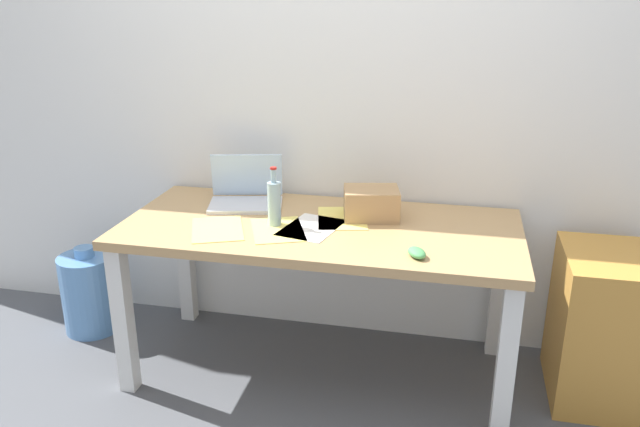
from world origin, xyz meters
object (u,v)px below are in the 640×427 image
object	(u,v)px
beer_bottle	(274,202)
cardboard_box	(371,203)
filing_cabinet	(604,327)
laptop_left	(246,195)
computer_mouse	(417,253)
desk	(320,244)
water_cooler_jug	(90,292)

from	to	relation	value
beer_bottle	cardboard_box	xyz separation A→B (m)	(0.39, 0.18, -0.04)
filing_cabinet	laptop_left	bearing A→B (deg)	176.16
computer_mouse	filing_cabinet	xyz separation A→B (m)	(0.78, 0.34, -0.41)
cardboard_box	desk	bearing A→B (deg)	-147.23
cardboard_box	laptop_left	bearing A→B (deg)	174.53
desk	beer_bottle	bearing A→B (deg)	-165.18
cardboard_box	filing_cabinet	bearing A→B (deg)	-2.88
computer_mouse	filing_cabinet	size ratio (longest dim) A/B	0.15
computer_mouse	water_cooler_jug	xyz separation A→B (m)	(-1.67, 0.37, -0.53)
desk	cardboard_box	size ratio (longest dim) A/B	7.19
computer_mouse	water_cooler_jug	size ratio (longest dim) A/B	0.22
beer_bottle	cardboard_box	world-z (taller)	beer_bottle
laptop_left	computer_mouse	distance (m)	0.94
computer_mouse	filing_cabinet	distance (m)	0.95
beer_bottle	computer_mouse	xyz separation A→B (m)	(0.62, -0.21, -0.09)
laptop_left	cardboard_box	distance (m)	0.60
computer_mouse	filing_cabinet	world-z (taller)	computer_mouse
desk	computer_mouse	xyz separation A→B (m)	(0.43, -0.26, 0.11)
laptop_left	filing_cabinet	world-z (taller)	laptop_left
computer_mouse	cardboard_box	bearing A→B (deg)	92.56
cardboard_box	filing_cabinet	xyz separation A→B (m)	(1.02, -0.05, -0.46)
beer_bottle	water_cooler_jug	bearing A→B (deg)	171.32
cardboard_box	computer_mouse	bearing A→B (deg)	-59.31
cardboard_box	water_cooler_jug	distance (m)	1.55
beer_bottle	filing_cabinet	world-z (taller)	beer_bottle
desk	filing_cabinet	xyz separation A→B (m)	(1.22, 0.08, -0.30)
beer_bottle	filing_cabinet	xyz separation A→B (m)	(1.40, 0.13, -0.50)
filing_cabinet	desk	bearing A→B (deg)	-176.30
laptop_left	beer_bottle	bearing A→B (deg)	-48.77
beer_bottle	water_cooler_jug	xyz separation A→B (m)	(-1.05, 0.16, -0.62)
desk	cardboard_box	distance (m)	0.29
laptop_left	water_cooler_jug	xyz separation A→B (m)	(-0.84, -0.08, -0.56)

